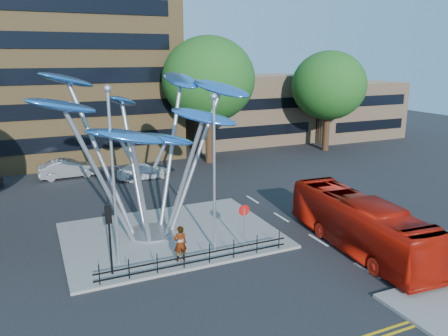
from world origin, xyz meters
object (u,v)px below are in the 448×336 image
tree_right (209,80)px  no_entry_sign_island (244,219)px  street_lamp_left (112,162)px  tree_far (329,86)px  leaf_sculpture (145,119)px  red_bus (359,224)px  pedestrian (180,244)px  parked_car_right (144,171)px  parked_car_mid (68,169)px  traffic_light_island (109,226)px  street_lamp_right (214,160)px

tree_right → no_entry_sign_island: size_ratio=4.94×
street_lamp_left → tree_far: bearing=34.9°
leaf_sculpture → red_bus: (9.82, -6.51, -5.42)m
pedestrian → tree_right: bearing=-115.7°
no_entry_sign_island → tree_right: bearing=72.9°
red_bus → parked_car_right: bearing=115.3°
parked_car_right → parked_car_mid: bearing=59.2°
leaf_sculpture → no_entry_sign_island: bearing=-45.7°
street_lamp_left → no_entry_sign_island: bearing=-8.6°
leaf_sculpture → traffic_light_island: size_ratio=3.71×
traffic_light_island → red_bus: traffic_light_island is taller
pedestrian → parked_car_mid: 19.63m
leaf_sculpture → pedestrian: leaf_sculpture is taller
no_entry_sign_island → parked_car_right: (-1.36, 16.32, -1.16)m
tree_far → parked_car_right: 22.53m
leaf_sculpture → pedestrian: bearing=-83.5°
leaf_sculpture → tree_right: bearing=56.7°
pedestrian → parked_car_right: 16.49m
leaf_sculpture → no_entry_sign_island: size_ratio=5.19×
tree_right → leaf_sculpture: bearing=-123.3°
parked_car_mid → traffic_light_island: bearing=178.4°
tree_far → red_bus: 26.67m
street_lamp_left → pedestrian: street_lamp_left is taller
tree_far → street_lamp_left: size_ratio=1.23×
parked_car_right → no_entry_sign_island: bearing=-179.2°
red_bus → parked_car_right: (-7.11, 18.66, -0.79)m
street_lamp_left → traffic_light_island: street_lamp_left is taller
tree_right → street_lamp_left: bearing=-124.0°
leaf_sculpture → street_lamp_right: size_ratio=1.53×
leaf_sculpture → street_lamp_left: leaf_sculpture is taller
tree_right → parked_car_mid: tree_right is taller
tree_right → pedestrian: tree_right is taller
pedestrian → leaf_sculpture: bearing=-83.0°
traffic_light_island → parked_car_mid: 19.38m
leaf_sculpture → pedestrian: size_ratio=6.81×
leaf_sculpture → tree_far: bearing=32.5°
street_lamp_left → red_bus: size_ratio=0.84×
parked_car_mid → pedestrian: bearing=-171.6°
parked_car_right → street_lamp_right: bearing=175.5°
tree_right → tree_far: size_ratio=1.12×
no_entry_sign_island → parked_car_right: size_ratio=0.54×
parked_car_right → pedestrian: bearing=168.2°
red_bus → pedestrian: (-9.35, 2.33, -0.37)m
parked_car_right → tree_right: bearing=-70.7°
traffic_light_island → no_entry_sign_island: size_ratio=1.40×
parked_car_mid → street_lamp_right: bearing=-165.4°
street_lamp_left → parked_car_mid: bearing=92.2°
traffic_light_island → pedestrian: traffic_light_island is taller
tree_far → no_entry_sign_island: tree_far is taller
tree_far → street_lamp_left: 32.37m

